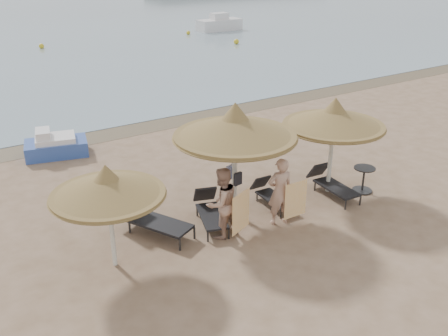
# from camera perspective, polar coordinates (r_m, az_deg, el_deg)

# --- Properties ---
(ground) EXTENTS (160.00, 160.00, 0.00)m
(ground) POSITION_cam_1_polar(r_m,az_deg,el_deg) (13.10, 3.18, -7.69)
(ground) COLOR #8D725A
(ground) RESTS_ON ground
(wet_sand_strip) EXTENTS (200.00, 1.60, 0.01)m
(wet_sand_strip) POSITION_cam_1_polar(r_m,az_deg,el_deg) (20.70, -12.24, 4.00)
(wet_sand_strip) COLOR brown
(wet_sand_strip) RESTS_ON ground
(palapa_left) EXTENTS (2.60, 2.60, 2.57)m
(palapa_left) POSITION_cam_1_polar(r_m,az_deg,el_deg) (11.25, -13.21, -2.08)
(palapa_left) COLOR beige
(palapa_left) RESTS_ON ground
(palapa_center) EXTENTS (3.29, 3.29, 3.26)m
(palapa_center) POSITION_cam_1_polar(r_m,az_deg,el_deg) (12.95, 1.27, 4.70)
(palapa_center) COLOR beige
(palapa_center) RESTS_ON ground
(palapa_right) EXTENTS (2.99, 2.99, 2.96)m
(palapa_right) POSITION_cam_1_polar(r_m,az_deg,el_deg) (14.79, 12.47, 5.63)
(palapa_right) COLOR beige
(palapa_right) RESTS_ON ground
(lounger_far_left) EXTENTS (1.57, 2.22, 0.96)m
(lounger_far_left) POSITION_cam_1_polar(r_m,az_deg,el_deg) (13.14, -8.41, -5.66)
(lounger_far_left) COLOR #2A2A2A
(lounger_far_left) RESTS_ON ground
(lounger_near_left) EXTENTS (1.15, 1.92, 0.82)m
(lounger_near_left) POSITION_cam_1_polar(r_m,az_deg,el_deg) (13.53, -1.64, -4.78)
(lounger_near_left) COLOR #2A2A2A
(lounger_near_left) RESTS_ON ground
(lounger_near_right) EXTENTS (0.61, 1.62, 0.71)m
(lounger_near_right) POSITION_cam_1_polar(r_m,az_deg,el_deg) (14.52, 5.33, -2.98)
(lounger_near_right) COLOR #2A2A2A
(lounger_near_right) RESTS_ON ground
(lounger_far_right) EXTENTS (0.75, 1.89, 0.83)m
(lounger_far_right) POSITION_cam_1_polar(r_m,az_deg,el_deg) (15.36, 12.13, -1.64)
(lounger_far_right) COLOR #2A2A2A
(lounger_far_right) RESTS_ON ground
(side_table) EXTENTS (0.65, 0.65, 0.78)m
(side_table) POSITION_cam_1_polar(r_m,az_deg,el_deg) (15.77, 15.63, -1.34)
(side_table) COLOR #2A2A2A
(side_table) RESTS_ON ground
(person_left) EXTENTS (1.09, 0.78, 2.21)m
(person_left) POSITION_cam_1_polar(r_m,az_deg,el_deg) (12.54, -0.26, -3.41)
(person_left) COLOR tan
(person_left) RESTS_ON ground
(person_right) EXTENTS (1.14, 0.89, 2.19)m
(person_right) POSITION_cam_1_polar(r_m,az_deg,el_deg) (13.21, 6.43, -2.11)
(person_right) COLOR tan
(person_right) RESTS_ON ground
(towel_left) EXTENTS (0.73, 0.31, 1.09)m
(towel_left) POSITION_cam_1_polar(r_m,az_deg,el_deg) (12.62, 1.95, -5.05)
(towel_left) COLOR orange
(towel_left) RESTS_ON ground
(towel_right) EXTENTS (0.74, 0.03, 1.04)m
(towel_right) POSITION_cam_1_polar(r_m,az_deg,el_deg) (13.42, 8.19, -3.59)
(towel_right) COLOR orange
(towel_right) RESTS_ON ground
(bag_patterned) EXTENTS (0.32, 0.18, 0.38)m
(bag_patterned) POSITION_cam_1_polar(r_m,az_deg,el_deg) (13.59, 0.79, -0.44)
(bag_patterned) COLOR silver
(bag_patterned) RESTS_ON ground
(bag_dark) EXTENTS (0.26, 0.12, 0.35)m
(bag_dark) POSITION_cam_1_polar(r_m,az_deg,el_deg) (13.36, 1.60, -1.25)
(bag_dark) COLOR black
(bag_dark) RESTS_ON ground
(pedal_boat) EXTENTS (2.37, 1.73, 0.99)m
(pedal_boat) POSITION_cam_1_polar(r_m,az_deg,el_deg) (18.86, -18.72, 2.46)
(pedal_boat) COLOR #2F4D9F
(pedal_boat) RESTS_ON ground
(buoy_mid) EXTENTS (0.38, 0.38, 0.38)m
(buoy_mid) POSITION_cam_1_polar(r_m,az_deg,el_deg) (40.28, -20.14, 12.95)
(buoy_mid) COLOR gold
(buoy_mid) RESTS_ON ground
(buoy_right) EXTENTS (0.41, 0.41, 0.41)m
(buoy_right) POSITION_cam_1_polar(r_m,az_deg,el_deg) (39.78, 1.42, 14.24)
(buoy_right) COLOR gold
(buoy_right) RESTS_ON ground
(buoy_extra) EXTENTS (0.34, 0.34, 0.34)m
(buoy_extra) POSITION_cam_1_polar(r_m,az_deg,el_deg) (44.46, -4.11, 15.17)
(buoy_extra) COLOR gold
(buoy_extra) RESTS_ON ground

